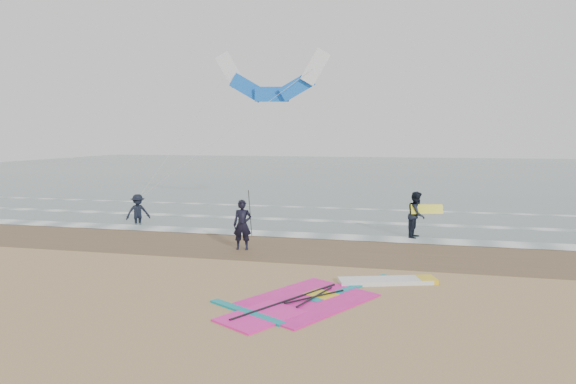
% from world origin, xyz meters
% --- Properties ---
extents(ground, '(120.00, 120.00, 0.00)m').
position_xyz_m(ground, '(0.00, 0.00, 0.00)').
color(ground, tan).
rests_on(ground, ground).
extents(sea_water, '(120.00, 80.00, 0.02)m').
position_xyz_m(sea_water, '(0.00, 48.00, 0.01)').
color(sea_water, '#47605E').
rests_on(sea_water, ground).
extents(wet_sand_band, '(120.00, 5.00, 0.01)m').
position_xyz_m(wet_sand_band, '(0.00, 6.00, 0.00)').
color(wet_sand_band, brown).
rests_on(wet_sand_band, ground).
extents(foam_waterline, '(120.00, 9.15, 0.02)m').
position_xyz_m(foam_waterline, '(0.00, 10.44, 0.03)').
color(foam_waterline, white).
rests_on(foam_waterline, ground).
extents(windsurf_rig, '(5.70, 5.40, 0.14)m').
position_xyz_m(windsurf_rig, '(0.42, 0.38, 0.04)').
color(windsurf_rig, white).
rests_on(windsurf_rig, ground).
extents(person_standing, '(0.74, 0.55, 1.85)m').
position_xyz_m(person_standing, '(-3.56, 5.14, 0.93)').
color(person_standing, black).
rests_on(person_standing, ground).
extents(person_walking, '(0.93, 1.08, 1.91)m').
position_xyz_m(person_walking, '(2.70, 8.91, 0.96)').
color(person_walking, black).
rests_on(person_walking, ground).
extents(person_wading, '(1.28, 1.24, 1.76)m').
position_xyz_m(person_wading, '(-10.20, 9.36, 0.88)').
color(person_wading, black).
rests_on(person_wading, ground).
extents(held_pole, '(0.17, 0.86, 1.82)m').
position_xyz_m(held_pole, '(-3.26, 5.14, 1.36)').
color(held_pole, black).
rests_on(held_pole, ground).
extents(carried_kiteboard, '(1.30, 0.51, 0.39)m').
position_xyz_m(carried_kiteboard, '(3.10, 8.81, 1.21)').
color(carried_kiteboard, yellow).
rests_on(carried_kiteboard, ground).
extents(surf_kite, '(8.49, 5.04, 7.53)m').
position_xyz_m(surf_kite, '(-4.85, 14.10, 7.03)').
color(surf_kite, white).
rests_on(surf_kite, ground).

